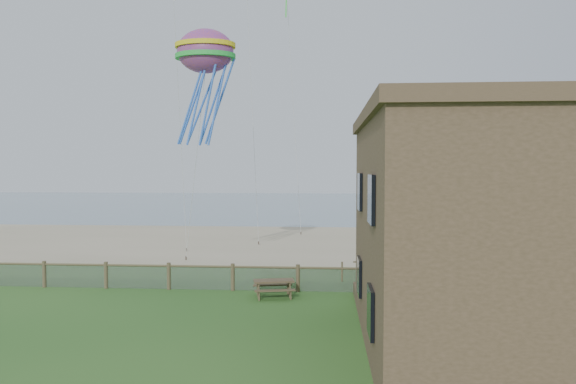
% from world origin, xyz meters
% --- Properties ---
extents(ground, '(160.00, 160.00, 0.00)m').
position_xyz_m(ground, '(0.00, 0.00, 0.00)').
color(ground, '#26541C').
rests_on(ground, ground).
extents(sand_beach, '(72.00, 20.00, 0.02)m').
position_xyz_m(sand_beach, '(0.00, 22.00, 0.00)').
color(sand_beach, tan).
rests_on(sand_beach, ground).
extents(ocean, '(160.00, 68.00, 0.02)m').
position_xyz_m(ocean, '(0.00, 66.00, 0.00)').
color(ocean, slate).
rests_on(ocean, ground).
extents(chainlink_fence, '(36.20, 0.20, 1.25)m').
position_xyz_m(chainlink_fence, '(0.00, 6.00, 0.55)').
color(chainlink_fence, '#4D412B').
rests_on(chainlink_fence, ground).
extents(motel_deck, '(15.00, 2.00, 0.50)m').
position_xyz_m(motel_deck, '(13.00, 5.00, 0.25)').
color(motel_deck, brown).
rests_on(motel_deck, ground).
extents(picnic_table, '(1.97, 1.64, 0.74)m').
position_xyz_m(picnic_table, '(2.00, 4.93, 0.37)').
color(picnic_table, brown).
rests_on(picnic_table, ground).
extents(octopus_kite, '(3.91, 3.33, 6.83)m').
position_xyz_m(octopus_kite, '(-2.28, 10.58, 10.22)').
color(octopus_kite, '#D85922').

